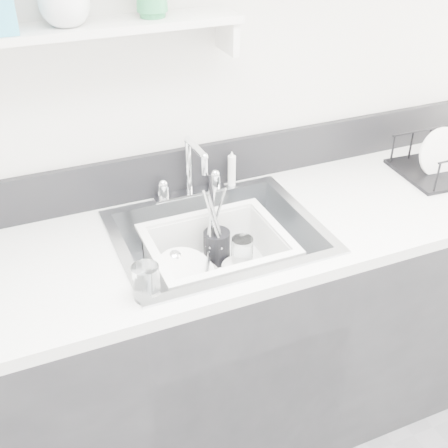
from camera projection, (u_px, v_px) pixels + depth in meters
name	position (u px, v px, depth m)	size (l,w,h in m)	color
counter_run	(219.00, 339.00, 2.01)	(3.20, 0.62, 0.92)	black
backsplash	(185.00, 170.00, 1.95)	(3.20, 0.02, 0.16)	black
sink	(218.00, 255.00, 1.81)	(0.64, 0.52, 0.20)	silver
faucet	(190.00, 181.00, 1.92)	(0.26, 0.18, 0.23)	silver
side_sprayer	(232.00, 169.00, 1.97)	(0.03, 0.03, 0.14)	white
wall_shelf	(63.00, 33.00, 1.50)	(1.00, 0.16, 0.12)	silver
wash_tub	(217.00, 259.00, 1.78)	(0.43, 0.35, 0.17)	white
plate_stack	(188.00, 278.00, 1.77)	(0.24, 0.23, 0.09)	white
utensil_cup	(217.00, 244.00, 1.86)	(0.09, 0.09, 0.30)	black
ladle	(194.00, 265.00, 1.81)	(0.26, 0.09, 0.08)	silver
tumbler_in_tub	(242.00, 252.00, 1.85)	(0.07, 0.07, 0.10)	white
tumbler_counter	(146.00, 282.00, 1.47)	(0.07, 0.07, 0.10)	white
bowl_small	(240.00, 270.00, 1.82)	(0.12, 0.12, 0.04)	white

